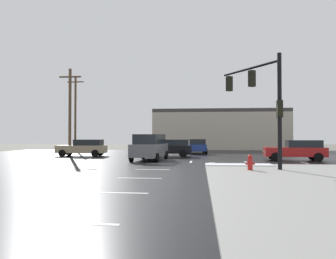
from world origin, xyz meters
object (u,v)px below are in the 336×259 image
suv_grey (150,147)px  sedan_tan (84,147)px  utility_pole_far (70,110)px  sedan_blue (197,146)px  sedan_black (169,148)px  fire_hydrant (250,162)px  utility_pole_distant (75,112)px  traffic_signal_mast (262,95)px  sedan_red (297,150)px

suv_grey → sedan_tan: bearing=61.8°
utility_pole_far → sedan_blue: bearing=20.4°
sedan_black → fire_hydrant: bearing=114.4°
fire_hydrant → utility_pole_distant: utility_pole_distant is taller
suv_grey → sedan_black: size_ratio=1.08×
suv_grey → sedan_blue: size_ratio=1.07×
traffic_signal_mast → fire_hydrant: traffic_signal_mast is taller
sedan_black → sedan_blue: (2.48, 5.76, 0.00)m
sedan_tan → utility_pole_distant: bearing=-68.6°
suv_grey → utility_pole_far: bearing=61.3°
sedan_red → utility_pole_far: (-20.24, 5.53, 3.65)m
suv_grey → sedan_black: 5.21m
suv_grey → sedan_black: bearing=-5.5°
traffic_signal_mast → sedan_tan: size_ratio=1.34×
fire_hydrant → sedan_tan: sedan_tan is taller
sedan_tan → utility_pole_far: (-1.90, 1.42, 3.65)m
utility_pole_distant → fire_hydrant: bearing=-53.8°
fire_hydrant → utility_pole_far: (-15.41, 14.59, 3.97)m
sedan_tan → utility_pole_distant: (-5.77, 13.21, 4.38)m
utility_pole_far → sedan_black: bearing=-6.5°
fire_hydrant → suv_grey: 10.62m
utility_pole_far → utility_pole_distant: utility_pole_distant is taller
suv_grey → sedan_black: (1.06, 5.10, -0.24)m
sedan_red → sedan_blue: 12.81m
sedan_tan → suv_grey: 8.49m
sedan_black → sedan_blue: same height
traffic_signal_mast → utility_pole_far: size_ratio=0.72×
suv_grey → fire_hydrant: bearing=-135.8°
sedan_blue → utility_pole_distant: bearing=61.9°
sedan_black → utility_pole_far: (-9.96, 1.13, 3.65)m
sedan_red → suv_grey: (-11.35, -0.70, 0.24)m
sedan_red → utility_pole_far: 21.30m
fire_hydrant → sedan_black: 14.53m
sedan_red → sedan_blue: size_ratio=1.00×
sedan_blue → utility_pole_distant: size_ratio=0.46×
suv_grey → utility_pole_distant: (-12.77, 18.01, 4.15)m
sedan_tan → utility_pole_distant: utility_pole_distant is taller
suv_grey → utility_pole_far: 11.39m
sedan_blue → suv_grey: bearing=157.5°
traffic_signal_mast → suv_grey: traffic_signal_mast is taller
sedan_tan → fire_hydrant: bearing=133.5°
sedan_tan → sedan_blue: (10.54, 6.05, 0.00)m
suv_grey → utility_pole_far: size_ratio=0.58×
sedan_tan → sedan_black: (8.06, 0.29, 0.00)m
sedan_black → utility_pole_far: 10.67m
sedan_tan → sedan_red: (18.34, -4.11, 0.00)m
sedan_tan → suv_grey: bearing=143.3°
suv_grey → utility_pole_far: utility_pole_far is taller
suv_grey → utility_pole_distant: 22.47m
suv_grey → sedan_blue: suv_grey is taller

